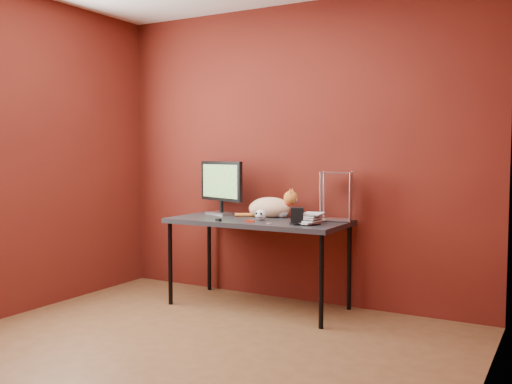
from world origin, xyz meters
The scene contains 11 objects.
room centered at (0.00, 0.00, 1.45)m, with size 3.52×3.52×2.61m.
desk centered at (-0.15, 1.37, 0.70)m, with size 1.50×0.70×0.75m.
monitor centered at (-0.62, 1.53, 1.02)m, with size 0.54×0.25×0.48m.
cat centered at (-0.12, 1.55, 0.84)m, with size 0.54×0.26×0.26m.
skull_mug centered at (-0.08, 1.29, 0.80)m, with size 0.09×0.09×0.09m.
speaker centered at (0.29, 1.20, 0.81)m, with size 0.12×0.12×0.13m.
book_stack centered at (0.30, 1.29, 1.25)m, with size 0.20×0.23×1.00m.
wire_rack centered at (0.47, 1.57, 0.95)m, with size 0.28×0.25×0.41m.
pocket_knife centered at (-0.11, 1.16, 0.76)m, with size 0.08×0.02×0.02m, color #A91F0D.
black_gadget centered at (-0.36, 1.08, 0.76)m, with size 0.05×0.03×0.02m, color black.
washer centered at (0.07, 1.14, 0.75)m, with size 0.04×0.04×0.00m, color #B8B9BD.
Camera 1 is at (2.16, -2.80, 1.31)m, focal length 40.00 mm.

